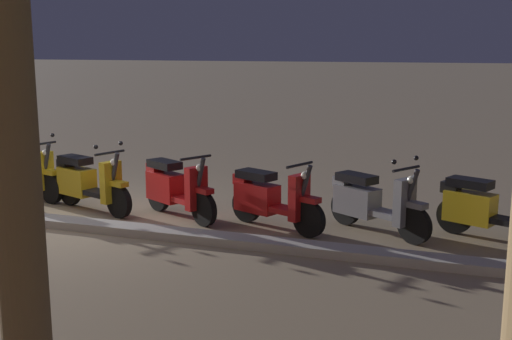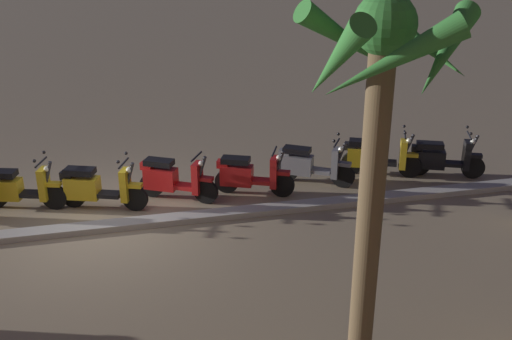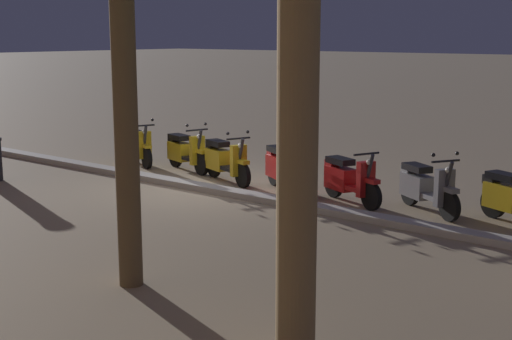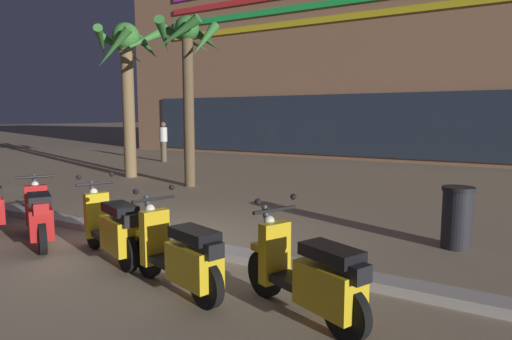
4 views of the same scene
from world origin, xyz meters
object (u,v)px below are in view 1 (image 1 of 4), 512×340
object	(u,v)px
scooter_grey_far_back	(371,202)
scooter_red_tail_end	(175,188)
scooter_yellow_lead_nearest	(490,209)
scooter_red_gap_after_mid	(270,198)
scooter_yellow_mid_centre	(87,182)
scooter_yellow_mid_front	(24,173)

from	to	relation	value
scooter_grey_far_back	scooter_red_tail_end	world-z (taller)	scooter_grey_far_back
scooter_yellow_lead_nearest	scooter_grey_far_back	distance (m)	1.62
scooter_red_gap_after_mid	scooter_yellow_mid_centre	xyz separation A→B (m)	(3.16, -0.02, 0.02)
scooter_grey_far_back	scooter_yellow_mid_centre	bearing A→B (deg)	3.19
scooter_red_gap_after_mid	scooter_yellow_mid_front	xyz separation A→B (m)	(4.72, -0.40, -0.00)
scooter_yellow_lead_nearest	scooter_red_gap_after_mid	world-z (taller)	scooter_yellow_lead_nearest
scooter_yellow_lead_nearest	scooter_red_gap_after_mid	bearing A→B (deg)	7.18
scooter_yellow_lead_nearest	scooter_yellow_mid_front	world-z (taller)	same
scooter_yellow_lead_nearest	scooter_red_tail_end	size ratio (longest dim) A/B	1.09
scooter_yellow_lead_nearest	scooter_yellow_mid_centre	size ratio (longest dim) A/B	0.98
scooter_red_tail_end	scooter_yellow_mid_centre	distance (m)	1.55
scooter_yellow_lead_nearest	scooter_yellow_mid_centre	world-z (taller)	same
scooter_yellow_lead_nearest	scooter_grey_far_back	bearing A→B (deg)	3.75
scooter_red_gap_after_mid	scooter_yellow_mid_front	world-z (taller)	scooter_yellow_mid_front
scooter_yellow_mid_centre	scooter_grey_far_back	bearing A→B (deg)	-176.81
scooter_red_gap_after_mid	scooter_yellow_mid_front	size ratio (longest dim) A/B	0.95
scooter_red_tail_end	scooter_yellow_mid_front	distance (m)	3.12
scooter_yellow_lead_nearest	scooter_red_gap_after_mid	distance (m)	3.09
scooter_red_tail_end	scooter_yellow_lead_nearest	bearing A→B (deg)	-176.72
scooter_yellow_mid_centre	scooter_yellow_mid_front	distance (m)	1.60
scooter_yellow_lead_nearest	scooter_grey_far_back	xyz separation A→B (m)	(1.61, 0.11, -0.01)
scooter_red_gap_after_mid	scooter_red_tail_end	size ratio (longest dim) A/B	1.03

